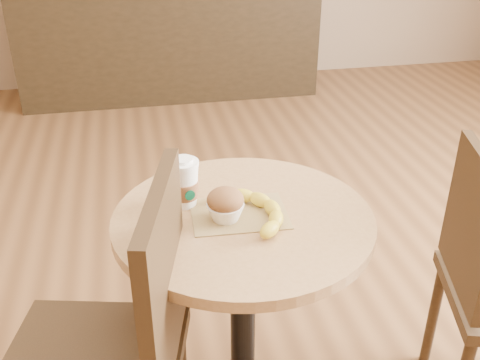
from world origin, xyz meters
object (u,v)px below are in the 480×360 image
(chair_left, at_px, (117,352))
(banana, at_px, (251,211))
(cafe_table, at_px, (243,288))
(muffin, at_px, (225,205))
(coffee_cup, at_px, (184,184))

(chair_left, relative_size, banana, 3.86)
(cafe_table, relative_size, muffin, 7.96)
(cafe_table, height_order, coffee_cup, coffee_cup)
(cafe_table, height_order, muffin, muffin)
(cafe_table, xyz_separation_m, banana, (0.02, -0.02, 0.25))
(coffee_cup, bearing_deg, muffin, -61.90)
(banana, bearing_deg, cafe_table, 113.07)
(chair_left, relative_size, coffee_cup, 7.18)
(chair_left, bearing_deg, coffee_cup, 156.46)
(cafe_table, distance_m, chair_left, 0.38)
(banana, bearing_deg, muffin, 155.60)
(coffee_cup, bearing_deg, chair_left, -142.50)
(coffee_cup, xyz_separation_m, muffin, (0.09, -0.09, -0.02))
(chair_left, distance_m, coffee_cup, 0.43)
(chair_left, height_order, coffee_cup, chair_left)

